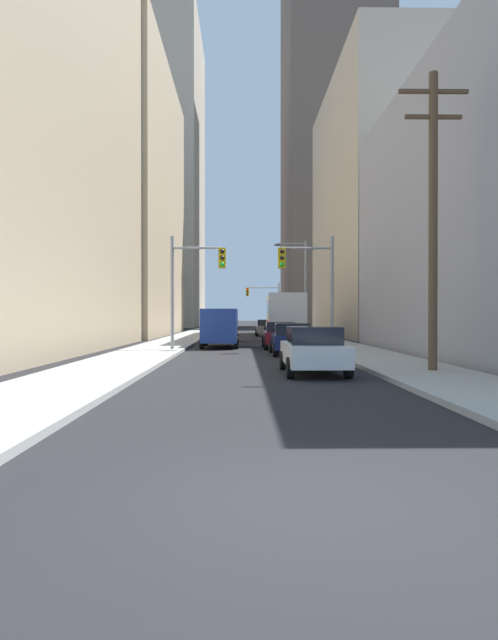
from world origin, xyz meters
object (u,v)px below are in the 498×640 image
object	(u,v)px
city_bus	(284,315)
traffic_signal_near_right	(309,275)
sedan_navy	(291,339)
traffic_signal_near_left	(195,275)
sedan_white	(313,350)
cargo_van_blue	(220,326)
sedan_maroon	(280,335)
traffic_signal_far_right	(265,298)
sedan_grey	(266,328)
sedan_red	(224,331)

from	to	relation	value
city_bus	traffic_signal_near_right	world-z (taller)	traffic_signal_near_right
sedan_navy	traffic_signal_near_left	bearing A→B (deg)	154.78
sedan_white	sedan_navy	distance (m)	8.43
sedan_white	sedan_navy	world-z (taller)	same
cargo_van_blue	sedan_navy	xyz separation A→B (m)	(3.65, -6.09, -0.52)
cargo_van_blue	sedan_maroon	world-z (taller)	cargo_van_blue
sedan_navy	traffic_signal_near_right	world-z (taller)	traffic_signal_near_right
sedan_white	traffic_signal_far_right	world-z (taller)	traffic_signal_far_right
sedan_navy	traffic_signal_far_right	size ratio (longest dim) A/B	0.70
sedan_white	sedan_maroon	size ratio (longest dim) A/B	0.99
cargo_van_blue	sedan_grey	xyz separation A→B (m)	(3.55, 17.95, -0.52)
traffic_signal_near_right	sedan_maroon	bearing A→B (deg)	116.10
sedan_red	sedan_grey	bearing A→B (deg)	71.75
sedan_grey	sedan_white	bearing A→B (deg)	-89.98
sedan_navy	sedan_red	xyz separation A→B (m)	(-3.65, 13.26, 0.00)
traffic_signal_near_left	traffic_signal_far_right	bearing A→B (deg)	82.21
sedan_white	sedan_maroon	world-z (taller)	same
cargo_van_blue	sedan_red	bearing A→B (deg)	90.02
sedan_red	traffic_signal_far_right	world-z (taller)	traffic_signal_far_right
city_bus	sedan_white	xyz separation A→B (m)	(-0.94, -23.45, -1.16)
traffic_signal_near_right	traffic_signal_far_right	xyz separation A→B (m)	(-0.62, 38.86, 0.07)
sedan_navy	sedan_red	bearing A→B (deg)	105.40
sedan_white	sedan_red	bearing A→B (deg)	99.33
sedan_white	cargo_van_blue	bearing A→B (deg)	103.78
sedan_navy	cargo_van_blue	bearing A→B (deg)	120.95
sedan_maroon	traffic_signal_far_right	size ratio (longest dim) A/B	0.70
traffic_signal_near_right	sedan_red	bearing A→B (deg)	113.51
sedan_white	sedan_red	size ratio (longest dim) A/B	0.99
sedan_white	sedan_red	world-z (taller)	same
traffic_signal_near_left	cargo_van_blue	bearing A→B (deg)	73.18
sedan_navy	traffic_signal_near_left	xyz separation A→B (m)	(-4.81, 2.26, 3.23)
sedan_white	traffic_signal_near_right	distance (m)	11.24
city_bus	sedan_grey	world-z (taller)	city_bus
traffic_signal_near_left	sedan_red	bearing A→B (deg)	84.01
sedan_navy	sedan_white	bearing A→B (deg)	-90.62
sedan_maroon	cargo_van_blue	bearing A→B (deg)	161.98
cargo_van_blue	traffic_signal_near_left	size ratio (longest dim) A/B	0.87
sedan_red	traffic_signal_near_right	world-z (taller)	traffic_signal_near_right
city_bus	cargo_van_blue	distance (m)	10.02
sedan_grey	sedan_navy	bearing A→B (deg)	-89.76
cargo_van_blue	traffic_signal_far_right	world-z (taller)	traffic_signal_far_right
traffic_signal_near_right	traffic_signal_far_right	distance (m)	38.87
traffic_signal_near_right	sedan_navy	bearing A→B (deg)	-116.52
cargo_van_blue	sedan_red	xyz separation A→B (m)	(-0.00, 7.17, -0.52)
sedan_maroon	traffic_signal_far_right	distance (m)	36.32
sedan_maroon	traffic_signal_near_right	xyz separation A→B (m)	(1.32, -2.70, 3.23)
sedan_grey	sedan_red	bearing A→B (deg)	-108.25
sedan_white	traffic_signal_far_right	distance (m)	49.67
cargo_van_blue	traffic_signal_near_left	bearing A→B (deg)	-106.82
traffic_signal_far_right	sedan_maroon	bearing A→B (deg)	-91.11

